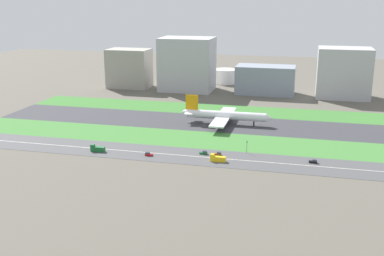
# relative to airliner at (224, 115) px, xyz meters

# --- Properties ---
(ground_plane) EXTENTS (800.00, 800.00, 0.00)m
(ground_plane) POSITION_rel_airliner_xyz_m (-24.92, -0.00, -6.23)
(ground_plane) COLOR #5B564C
(runway) EXTENTS (280.00, 46.00, 0.10)m
(runway) POSITION_rel_airliner_xyz_m (-24.92, -0.00, -6.18)
(runway) COLOR #38383D
(runway) RESTS_ON ground_plane
(grass_median_north) EXTENTS (280.00, 36.00, 0.10)m
(grass_median_north) POSITION_rel_airliner_xyz_m (-24.92, 41.00, -6.18)
(grass_median_north) COLOR #3D7A33
(grass_median_north) RESTS_ON ground_plane
(grass_median_south) EXTENTS (280.00, 36.00, 0.10)m
(grass_median_south) POSITION_rel_airliner_xyz_m (-24.92, -41.00, -6.18)
(grass_median_south) COLOR #427F38
(grass_median_south) RESTS_ON ground_plane
(highway) EXTENTS (280.00, 28.00, 0.10)m
(highway) POSITION_rel_airliner_xyz_m (-24.92, -73.00, -6.18)
(highway) COLOR #4C4C4F
(highway) RESTS_ON ground_plane
(highway_centerline) EXTENTS (266.00, 0.50, 0.01)m
(highway_centerline) POSITION_rel_airliner_xyz_m (-24.92, -73.00, -6.13)
(highway_centerline) COLOR silver
(highway_centerline) RESTS_ON highway
(airliner) EXTENTS (65.00, 56.00, 19.70)m
(airliner) POSITION_rel_airliner_xyz_m (0.00, 0.00, 0.00)
(airliner) COLOR white
(airliner) RESTS_ON runway
(car_1) EXTENTS (4.40, 1.80, 2.00)m
(car_1) POSITION_rel_airliner_xyz_m (-29.56, -78.00, -5.31)
(car_1) COLOR #B2191E
(car_1) RESTS_ON highway
(truck_1) EXTENTS (8.40, 2.50, 4.00)m
(truck_1) POSITION_rel_airliner_xyz_m (10.32, -78.00, -4.56)
(truck_1) COLOR yellow
(truck_1) RESTS_ON highway
(car_3) EXTENTS (4.40, 1.80, 2.00)m
(car_3) POSITION_rel_airliner_xyz_m (61.37, -68.00, -5.31)
(car_3) COLOR black
(car_3) RESTS_ON highway
(truck_0) EXTENTS (8.40, 2.50, 4.00)m
(truck_0) POSITION_rel_airliner_xyz_m (-60.91, -78.00, -4.56)
(truck_0) COLOR #19662D
(truck_0) RESTS_ON highway
(car_0) EXTENTS (4.40, 1.80, 2.00)m
(car_0) POSITION_rel_airliner_xyz_m (0.42, -68.00, -5.31)
(car_0) COLOR #19662D
(car_0) RESTS_ON highway
(car_2) EXTENTS (4.40, 1.80, 2.00)m
(car_2) POSITION_rel_airliner_xyz_m (8.62, -68.00, -5.31)
(car_2) COLOR brown
(car_2) RESTS_ON highway
(traffic_light) EXTENTS (0.36, 0.50, 7.20)m
(traffic_light) POSITION_rel_airliner_xyz_m (24.01, -60.01, -1.94)
(traffic_light) COLOR #4C4C51
(traffic_light) RESTS_ON highway
(terminal_building) EXTENTS (40.65, 26.41, 37.71)m
(terminal_building) POSITION_rel_airliner_xyz_m (-114.92, 114.00, 12.62)
(terminal_building) COLOR #9E998E
(terminal_building) RESTS_ON ground_plane
(hangar_building) EXTENTS (49.58, 37.18, 49.94)m
(hangar_building) POSITION_rel_airliner_xyz_m (-55.96, 114.00, 18.74)
(hangar_building) COLOR #B2B2B7
(hangar_building) RESTS_ON ground_plane
(office_tower) EXTENTS (53.24, 28.33, 25.93)m
(office_tower) POSITION_rel_airliner_xyz_m (18.46, 114.00, 6.74)
(office_tower) COLOR gray
(office_tower) RESTS_ON ground_plane
(cargo_warehouse) EXTENTS (45.70, 32.91, 44.02)m
(cargo_warehouse) POSITION_rel_airliner_xyz_m (86.85, 114.00, 15.78)
(cargo_warehouse) COLOR #B2B2B7
(cargo_warehouse) RESTS_ON ground_plane
(fuel_tank_west) EXTENTS (24.05, 24.05, 14.53)m
(fuel_tank_west) POSITION_rel_airliner_xyz_m (-26.69, 159.00, 1.03)
(fuel_tank_west) COLOR silver
(fuel_tank_west) RESTS_ON ground_plane
(fuel_tank_centre) EXTENTS (19.29, 19.29, 17.51)m
(fuel_tank_centre) POSITION_rel_airliner_xyz_m (5.63, 159.00, 2.52)
(fuel_tank_centre) COLOR silver
(fuel_tank_centre) RESTS_ON ground_plane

